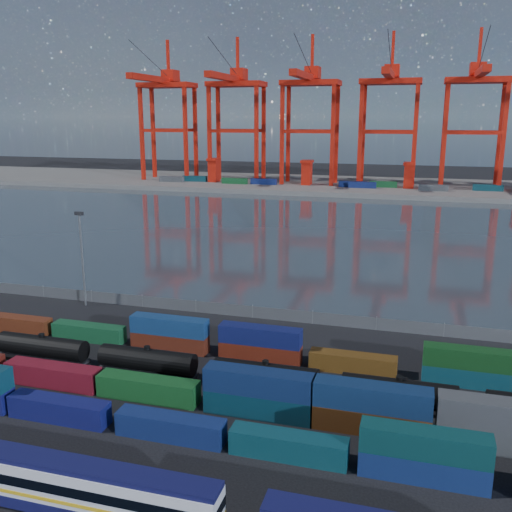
# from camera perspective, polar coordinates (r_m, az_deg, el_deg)

# --- Properties ---
(ground) EXTENTS (700.00, 700.00, 0.00)m
(ground) POSITION_cam_1_polar(r_m,az_deg,el_deg) (70.21, -7.01, -13.65)
(ground) COLOR black
(ground) RESTS_ON ground
(harbor_water) EXTENTS (700.00, 700.00, 0.00)m
(harbor_water) POSITION_cam_1_polar(r_m,az_deg,el_deg) (167.16, 7.16, 2.55)
(harbor_water) COLOR #2B363F
(harbor_water) RESTS_ON ground
(far_quay) EXTENTS (700.00, 70.00, 2.00)m
(far_quay) POSITION_cam_1_polar(r_m,az_deg,el_deg) (270.09, 10.73, 6.88)
(far_quay) COLOR #514F4C
(far_quay) RESTS_ON ground
(distant_mountains) EXTENTS (2470.00, 1100.00, 520.00)m
(distant_mountains) POSITION_cam_1_polar(r_m,az_deg,el_deg) (1668.17, 18.40, 19.57)
(distant_mountains) COLOR #1E2630
(distant_mountains) RESTS_ON ground
(passenger_train) EXTENTS (74.53, 2.78, 4.77)m
(passenger_train) POSITION_cam_1_polar(r_m,az_deg,el_deg) (52.24, -16.23, -21.63)
(passenger_train) COLOR silver
(passenger_train) RESTS_ON ground
(container_row_south) EXTENTS (139.48, 2.35, 5.00)m
(container_row_south) POSITION_cam_1_polar(r_m,az_deg,el_deg) (64.48, -14.86, -14.75)
(container_row_south) COLOR #3C3E41
(container_row_south) RESTS_ON ground
(container_row_mid) EXTENTS (141.98, 2.50, 5.33)m
(container_row_mid) POSITION_cam_1_polar(r_m,az_deg,el_deg) (63.74, 4.18, -14.51)
(container_row_mid) COLOR #383B3C
(container_row_mid) RESTS_ON ground
(container_row_north) EXTENTS (140.43, 2.28, 4.86)m
(container_row_north) POSITION_cam_1_polar(r_m,az_deg,el_deg) (77.73, 1.06, -9.31)
(container_row_north) COLOR navy
(container_row_north) RESTS_ON ground
(tanker_string) EXTENTS (106.18, 2.83, 4.05)m
(tanker_string) POSITION_cam_1_polar(r_m,az_deg,el_deg) (69.61, 0.94, -11.92)
(tanker_string) COLOR black
(tanker_string) RESTS_ON ground
(waterfront_fence) EXTENTS (160.12, 0.12, 2.20)m
(waterfront_fence) POSITION_cam_1_polar(r_m,az_deg,el_deg) (94.06, -0.34, -5.61)
(waterfront_fence) COLOR #595B5E
(waterfront_fence) RESTS_ON ground
(yard_light_mast) EXTENTS (1.60, 0.40, 16.60)m
(yard_light_mast) POSITION_cam_1_polar(r_m,az_deg,el_deg) (102.33, -17.01, 0.21)
(yard_light_mast) COLOR slate
(yard_light_mast) RESTS_ON ground
(gantry_cranes) EXTENTS (201.05, 50.02, 67.73)m
(gantry_cranes) POSITION_cam_1_polar(r_m,az_deg,el_deg) (262.51, 9.30, 15.62)
(gantry_cranes) COLOR red
(gantry_cranes) RESTS_ON ground
(quay_containers) EXTENTS (172.58, 10.99, 2.60)m
(quay_containers) POSITION_cam_1_polar(r_m,az_deg,el_deg) (256.76, 7.98, 7.16)
(quay_containers) COLOR navy
(quay_containers) RESTS_ON far_quay
(straddle_carriers) EXTENTS (140.00, 7.00, 11.10)m
(straddle_carriers) POSITION_cam_1_polar(r_m,az_deg,el_deg) (259.73, 10.03, 8.16)
(straddle_carriers) COLOR red
(straddle_carriers) RESTS_ON far_quay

